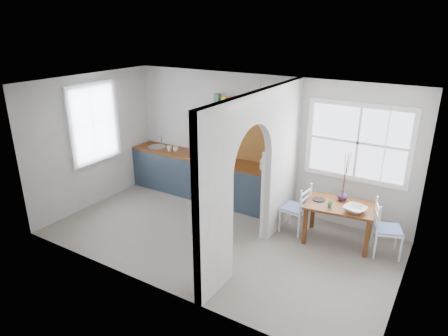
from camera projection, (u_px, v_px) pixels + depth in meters
The scene contains 26 objects.
floor at pixel (218, 238), 6.89m from camera, with size 5.80×3.20×0.01m, color gray.
ceiling at pixel (217, 86), 5.98m from camera, with size 5.80×3.20×0.01m, color #BBBBBB.
walls at pixel (218, 167), 6.44m from camera, with size 5.81×3.21×2.60m.
partition at pixel (258, 165), 6.09m from camera, with size 0.12×3.20×2.60m.
kitchen_window at pixel (93, 123), 7.72m from camera, with size 0.10×1.16×1.50m, color white, non-canonical shape.
nook_window at pixel (358, 143), 6.69m from camera, with size 1.76×0.10×1.30m, color white, non-canonical shape.
counter at pixel (206, 177), 8.35m from camera, with size 3.50×0.60×0.90m.
sink at pixel (157, 147), 8.81m from camera, with size 0.40×0.40×0.02m, color silver.
backsplash at pixel (252, 139), 7.78m from camera, with size 1.65×0.03×0.90m, color #9A5B26.
shelf at pixel (251, 106), 7.48m from camera, with size 1.75×0.20×0.21m.
pendant_lamp at pixel (259, 119), 7.08m from camera, with size 0.26×0.26×0.16m, color #F3E8CF.
utensil_rail at pixel (276, 150), 6.80m from camera, with size 0.02×0.02×0.50m, color silver.
dining_table at pixel (338, 223), 6.67m from camera, with size 1.10×0.73×0.69m, color brown, non-canonical shape.
chair_left at pixel (295, 208), 6.98m from camera, with size 0.41×0.41×0.90m, color white, non-canonical shape.
chair_right at pixel (388, 229), 6.26m from camera, with size 0.42×0.42×0.91m, color white, non-canonical shape.
kettle at pixel (263, 164), 7.46m from camera, with size 0.17×0.14×0.21m, color white, non-canonical shape.
mug_a at pixel (169, 149), 8.52m from camera, with size 0.11×0.11×0.11m, color silver.
mug_b at pixel (176, 149), 8.51m from camera, with size 0.11×0.11×0.09m, color white.
knife_block at pixel (201, 150), 8.31m from camera, with size 0.09×0.12×0.19m, color #331F11.
jar at pixel (200, 149), 8.36m from camera, with size 0.11×0.11×0.17m, color #9C8A5E.
towel_magenta at pixel (273, 210), 7.29m from camera, with size 0.02×0.03×0.53m, color #A3285B.
towel_orange at pixel (273, 211), 7.28m from camera, with size 0.02×0.03×0.54m, color #BA6B11.
bowl at pixel (355, 209), 6.30m from camera, with size 0.34×0.34×0.08m, color white.
table_cup at pixel (330, 205), 6.45m from camera, with size 0.09×0.09×0.08m, color #5B905F.
plate at pixel (319, 200), 6.72m from camera, with size 0.21×0.21×0.02m, color black.
vase at pixel (343, 196), 6.68m from camera, with size 0.17×0.17×0.17m, color #3F254C.
Camera 1 is at (3.25, -5.09, 3.54)m, focal length 32.00 mm.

